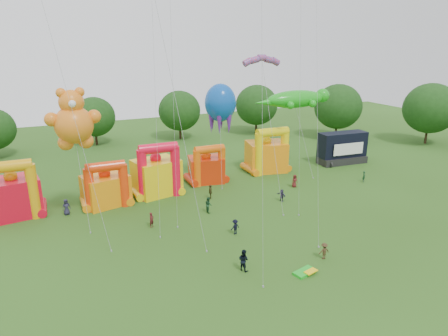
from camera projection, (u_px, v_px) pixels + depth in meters
name	position (u px, v px, depth m)	size (l,w,h in m)	color
ground	(307.00, 305.00, 29.70)	(160.00, 160.00, 0.00)	#264814
tree_ring	(293.00, 229.00, 27.88)	(121.67, 123.75, 12.07)	#352314
bouncy_castle_0	(13.00, 195.00, 44.06)	(5.91, 5.00, 6.82)	red
bouncy_castle_1	(106.00, 188.00, 47.35)	(5.77, 5.07, 5.71)	orange
bouncy_castle_2	(157.00, 174.00, 50.58)	(6.16, 5.37, 7.01)	yellow
bouncy_castle_3	(207.00, 167.00, 55.16)	(5.21, 4.48, 5.51)	red
bouncy_castle_4	(267.00, 154.00, 59.78)	(6.36, 5.49, 6.89)	orange
stage_trailer	(342.00, 148.00, 63.79)	(7.99, 3.47, 5.05)	black
teddy_bear_kite	(75.00, 130.00, 40.43)	(5.47, 5.42, 14.53)	orange
gecko_kite	(299.00, 116.00, 56.79)	(12.16, 5.77, 12.31)	#19A417
octopus_kite	(221.00, 117.00, 52.78)	(4.16, 4.99, 13.63)	#0B48A9
parafoil_kites	(121.00, 102.00, 35.94)	(25.83, 11.61, 28.97)	red
diamond_kites	(240.00, 68.00, 37.58)	(18.34, 19.68, 38.02)	#DE0A43
folded_kite_bundle	(305.00, 272.00, 33.75)	(2.19, 1.47, 0.31)	green
spectator_0	(66.00, 207.00, 44.98)	(0.91, 0.59, 1.86)	#23223A
spectator_1	(152.00, 220.00, 41.97)	(0.60, 0.40, 1.65)	#4D1618
spectator_2	(208.00, 205.00, 45.60)	(0.90, 0.70, 1.86)	#1B4424
spectator_3	(235.00, 227.00, 40.47)	(1.03, 0.59, 1.60)	black
spectator_4	(210.00, 192.00, 49.59)	(1.06, 0.44, 1.81)	#3C3718
spectator_5	(282.00, 195.00, 48.87)	(1.41, 0.45, 1.52)	#302A46
spectator_6	(295.00, 181.00, 53.53)	(0.85, 0.56, 1.75)	#561819
spectator_7	(364.00, 176.00, 55.59)	(0.57, 0.37, 1.56)	#194024
spectator_8	(243.00, 260.00, 33.99)	(0.95, 0.74, 1.96)	black
spectator_9	(324.00, 251.00, 35.85)	(1.01, 0.58, 1.56)	#3F2C19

